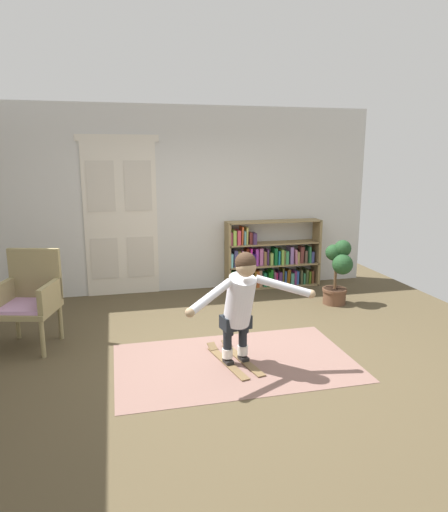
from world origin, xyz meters
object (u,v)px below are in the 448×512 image
Objects in this scene: wicker_chair at (29,297)px; skis_pair at (234,359)px; person_skier at (241,300)px; bookshelf at (268,260)px; potted_plant at (338,271)px.

skis_pair is at bearing -24.36° from wicker_chair.
wicker_chair is 0.79× the size of person_skier.
person_skier is (-1.25, -2.78, 0.28)m from bookshelf.
wicker_chair is 1.21× the size of skis_pair.
bookshelf is at bearing 123.25° from potted_plant.
skis_pair is at bearing 101.81° from person_skier.
wicker_chair is at bearing -154.06° from bookshelf.
wicker_chair is (-3.43, -1.67, 0.13)m from bookshelf.
potted_plant is (0.71, -1.08, 0.04)m from bookshelf.
person_skier is (2.17, -1.12, 0.15)m from wicker_chair.
potted_plant is at bearing 41.03° from person_skier.
person_skier reaches higher than potted_plant.
person_skier is (0.03, -0.15, 0.71)m from skis_pair.
skis_pair is (-1.99, -1.56, -0.47)m from potted_plant.
wicker_chair is 2.42m from skis_pair.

